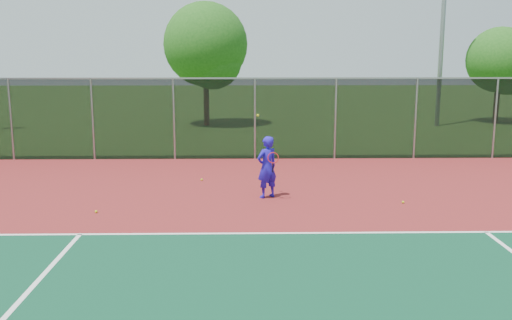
{
  "coord_description": "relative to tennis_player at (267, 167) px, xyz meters",
  "views": [
    {
      "loc": [
        -3.35,
        -9.06,
        3.98
      ],
      "look_at": [
        -3.09,
        5.0,
        1.3
      ],
      "focal_mm": 40.0,
      "sensor_mm": 36.0,
      "label": 1
    }
  ],
  "objects": [
    {
      "name": "practice_ball_5",
      "position": [
        -4.32,
        -1.47,
        -0.82
      ],
      "size": [
        0.07,
        0.07,
        0.07
      ],
      "primitive_type": "sphere",
      "color": "#B8C717",
      "rests_on": "court_apron"
    },
    {
      "name": "tree_back_mid",
      "position": [
        13.75,
        16.71,
        2.48
      ],
      "size": [
        3.65,
        3.65,
        5.36
      ],
      "color": "#3B2615",
      "rests_on": "ground"
    },
    {
      "name": "practice_ball_3",
      "position": [
        -1.96,
        2.1,
        -0.82
      ],
      "size": [
        0.07,
        0.07,
        0.07
      ],
      "primitive_type": "sphere",
      "color": "#B8C717",
      "rests_on": "court_apron"
    },
    {
      "name": "floodlight_n",
      "position": [
        9.84,
        15.37,
        5.51
      ],
      "size": [
        0.9,
        0.4,
        11.23
      ],
      "color": "gray",
      "rests_on": "ground"
    },
    {
      "name": "court_apron",
      "position": [
        2.77,
        -4.2,
        -0.87
      ],
      "size": [
        30.0,
        20.0,
        0.02
      ],
      "primitive_type": "cube",
      "color": "maroon",
      "rests_on": "ground"
    },
    {
      "name": "tennis_player",
      "position": [
        0.0,
        0.0,
        0.0
      ],
      "size": [
        0.74,
        0.75,
        2.3
      ],
      "color": "#2114C2",
      "rests_on": "court_apron"
    },
    {
      "name": "practice_ball_0",
      "position": [
        3.59,
        -0.71,
        -0.82
      ],
      "size": [
        0.07,
        0.07,
        0.07
      ],
      "primitive_type": "sphere",
      "color": "#B8C717",
      "rests_on": "court_apron"
    },
    {
      "name": "ground",
      "position": [
        2.77,
        -6.2,
        -0.88
      ],
      "size": [
        120.0,
        120.0,
        0.0
      ],
      "primitive_type": "plane",
      "color": "#284F16",
      "rests_on": "ground"
    },
    {
      "name": "tree_back_left",
      "position": [
        -2.62,
        15.84,
        3.28
      ],
      "size": [
        4.51,
        4.51,
        6.63
      ],
      "color": "#3B2615",
      "rests_on": "ground"
    },
    {
      "name": "fence_back",
      "position": [
        2.77,
        5.8,
        0.69
      ],
      "size": [
        30.0,
        0.06,
        3.03
      ],
      "color": "black",
      "rests_on": "court_apron"
    }
  ]
}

